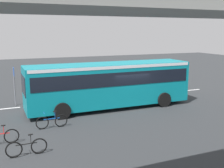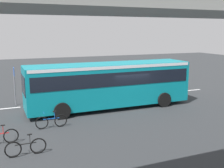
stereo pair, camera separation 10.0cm
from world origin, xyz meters
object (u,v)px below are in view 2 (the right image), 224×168
object	(u,v)px
bicycle_blue	(51,121)
bicycle_black	(26,147)
city_bus	(109,82)
traffic_sign	(14,80)

from	to	relation	value
bicycle_blue	bicycle_black	distance (m)	3.55
bicycle_black	bicycle_blue	bearing A→B (deg)	-118.42
bicycle_black	city_bus	bearing A→B (deg)	-137.42
bicycle_black	traffic_sign	distance (m)	9.10
city_bus	bicycle_blue	world-z (taller)	city_bus
bicycle_black	traffic_sign	xyz separation A→B (m)	(-0.18, -8.97, 1.52)
city_bus	bicycle_black	xyz separation A→B (m)	(6.28, 5.77, -1.51)
bicycle_blue	traffic_sign	bearing A→B (deg)	-75.54
city_bus	bicycle_blue	size ratio (longest dim) A/B	6.52
city_bus	traffic_sign	size ratio (longest dim) A/B	4.12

